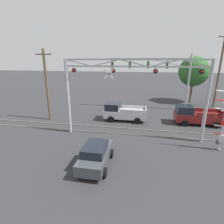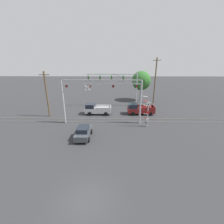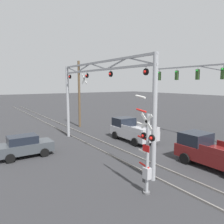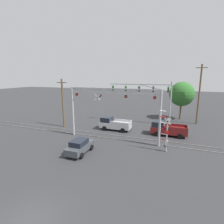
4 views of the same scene
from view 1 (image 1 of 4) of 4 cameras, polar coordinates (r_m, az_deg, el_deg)
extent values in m
cube|color=gray|center=(16.89, 6.47, -7.34)|extent=(80.00, 0.08, 0.10)
cube|color=gray|center=(18.21, 6.79, -5.51)|extent=(80.00, 0.08, 0.10)
cylinder|color=#9EA0A5|center=(16.97, -14.12, 4.64)|extent=(0.28, 0.28, 7.00)
cylinder|color=#9EA0A5|center=(16.34, 28.54, 2.61)|extent=(0.28, 0.28, 7.00)
cube|color=#9EA0A5|center=(15.14, 7.20, 14.53)|extent=(12.40, 0.14, 0.14)
cube|color=#9EA0A5|center=(15.13, 7.28, 16.67)|extent=(12.40, 0.14, 0.14)
cube|color=#9EA0A5|center=(16.15, -10.87, 15.52)|extent=(2.44, 0.08, 0.64)
cube|color=#9EA0A5|center=(15.46, -2.11, 15.74)|extent=(2.44, 0.08, 0.64)
cube|color=#9EA0A5|center=(15.13, 7.24, 15.60)|extent=(2.44, 0.08, 0.64)
cube|color=#9EA0A5|center=(15.19, 16.73, 15.05)|extent=(2.44, 0.08, 0.64)
cube|color=#9EA0A5|center=(15.62, 25.86, 14.14)|extent=(2.44, 0.08, 0.64)
cylinder|color=black|center=(16.35, -12.33, 13.19)|extent=(0.38, 0.10, 0.38)
sphere|color=red|center=(16.28, -12.43, 13.17)|extent=(0.18, 0.18, 0.18)
cylinder|color=#9EA0A5|center=(16.33, -12.38, 14.03)|extent=(0.04, 0.04, 0.10)
cylinder|color=black|center=(15.36, 0.35, 13.35)|extent=(0.38, 0.10, 0.38)
sphere|color=red|center=(15.29, 0.31, 13.33)|extent=(0.18, 0.18, 0.18)
cylinder|color=#9EA0A5|center=(15.35, 0.35, 14.24)|extent=(0.04, 0.04, 0.10)
cylinder|color=black|center=(15.16, 14.02, 12.82)|extent=(0.38, 0.10, 0.38)
sphere|color=red|center=(15.09, 14.04, 12.80)|extent=(0.18, 0.18, 0.18)
cylinder|color=#9EA0A5|center=(15.15, 14.09, 13.72)|extent=(0.04, 0.04, 0.10)
cylinder|color=black|center=(15.78, 27.24, 11.63)|extent=(0.38, 0.10, 0.38)
sphere|color=red|center=(15.71, 27.31, 11.60)|extent=(0.18, 0.18, 0.18)
cylinder|color=#9EA0A5|center=(15.76, 27.36, 12.49)|extent=(0.04, 0.04, 0.10)
cube|color=white|center=(15.34, -1.03, 12.37)|extent=(0.88, 0.03, 0.88)
cube|color=white|center=(15.34, -1.03, 12.37)|extent=(0.88, 0.03, 0.88)
cylinder|color=black|center=(15.32, -1.04, 12.36)|extent=(0.04, 0.04, 0.02)
cylinder|color=#9EA0A5|center=(15.88, 32.43, -4.12)|extent=(0.16, 0.16, 3.95)
cylinder|color=#59595B|center=(16.59, 31.37, -10.37)|extent=(0.35, 0.35, 0.10)
cylinder|color=black|center=(15.52, 31.98, -1.07)|extent=(0.32, 0.09, 0.32)
sphere|color=red|center=(15.47, 32.06, -1.13)|extent=(0.16, 0.16, 0.16)
cube|color=red|center=(15.70, 32.75, -3.13)|extent=(0.44, 0.02, 0.32)
cube|color=#B2B2B7|center=(16.20, 31.91, -7.19)|extent=(0.36, 0.28, 0.56)
cylinder|color=red|center=(16.00, 31.38, -6.09)|extent=(0.68, 0.09, 0.16)
cylinder|color=white|center=(15.75, 31.50, -3.83)|extent=(0.68, 0.09, 0.16)
cylinder|color=red|center=(15.53, 31.63, -1.51)|extent=(0.68, 0.09, 0.16)
cylinder|color=white|center=(15.33, 31.76, 0.88)|extent=(0.68, 0.09, 0.16)
cylinder|color=red|center=(15.16, 31.90, 3.33)|extent=(0.68, 0.09, 0.16)
cylinder|color=white|center=(15.02, 32.04, 5.82)|extent=(0.68, 0.09, 0.16)
cube|color=#3F3F42|center=(16.27, 31.25, -8.32)|extent=(0.24, 0.12, 0.36)
cylinder|color=#9EA0A5|center=(26.26, 23.65, 8.63)|extent=(0.24, 0.24, 7.61)
cube|color=#9EA0A5|center=(25.38, 11.83, 16.70)|extent=(11.03, 0.14, 0.14)
cube|color=#9EA0A5|center=(25.58, 18.14, 14.89)|extent=(5.53, 0.08, 1.28)
cylinder|color=#9EA0A5|center=(25.77, 0.11, 16.71)|extent=(0.04, 0.04, 0.30)
cube|color=#28471E|center=(25.78, 0.11, 15.27)|extent=(0.30, 0.26, 0.99)
sphere|color=green|center=(25.61, 0.04, 16.08)|extent=(0.18, 0.18, 0.18)
cylinder|color=#9EA0A5|center=(25.45, 5.92, 16.62)|extent=(0.04, 0.04, 0.30)
cube|color=#28471E|center=(25.46, 5.88, 15.17)|extent=(0.30, 0.26, 0.99)
sphere|color=green|center=(25.29, 5.87, 15.98)|extent=(0.18, 0.18, 0.18)
cylinder|color=#9EA0A5|center=(25.38, 11.81, 16.36)|extent=(0.04, 0.04, 0.30)
cube|color=#28471E|center=(25.39, 11.72, 14.91)|extent=(0.30, 0.26, 0.99)
sphere|color=green|center=(25.21, 11.78, 15.72)|extent=(0.18, 0.18, 0.18)
cylinder|color=#9EA0A5|center=(25.55, 17.66, 15.95)|extent=(0.04, 0.04, 0.30)
cube|color=#28471E|center=(25.56, 17.53, 14.50)|extent=(0.30, 0.26, 0.99)
sphere|color=green|center=(25.39, 17.65, 15.31)|extent=(0.18, 0.18, 0.18)
cylinder|color=#9EA0A5|center=(25.96, 23.35, 15.39)|extent=(0.04, 0.04, 0.30)
cube|color=#28471E|center=(25.97, 23.18, 13.97)|extent=(0.30, 0.26, 0.99)
sphere|color=green|center=(25.80, 23.36, 14.76)|extent=(0.18, 0.18, 0.18)
cube|color=#B7B7BC|center=(20.57, 4.29, -0.57)|extent=(4.86, 2.04, 0.85)
cube|color=black|center=(20.53, 0.21, 1.85)|extent=(1.59, 1.88, 0.81)
cube|color=#B7B7BC|center=(19.39, 6.65, 0.13)|extent=(2.87, 0.08, 0.36)
cube|color=#B7B7BC|center=(21.27, 7.01, 1.64)|extent=(2.87, 0.08, 0.36)
cube|color=#B7B7BC|center=(20.30, 11.02, 0.70)|extent=(0.10, 1.96, 0.36)
cylinder|color=black|center=(19.93, -0.37, -2.38)|extent=(0.74, 0.24, 0.74)
cylinder|color=black|center=(21.86, 0.63, -0.62)|extent=(0.74, 0.24, 0.74)
cylinder|color=black|center=(19.63, 8.32, -2.87)|extent=(0.74, 0.24, 0.74)
cylinder|color=black|center=(21.59, 8.54, -1.04)|extent=(0.74, 0.24, 0.74)
cube|color=maroon|center=(21.52, 26.37, -1.55)|extent=(5.06, 2.04, 0.85)
cube|color=black|center=(20.90, 22.59, 0.79)|extent=(1.65, 1.88, 0.81)
cube|color=maroon|center=(20.75, 29.74, -0.92)|extent=(3.01, 0.08, 0.36)
cube|color=maroon|center=(22.53, 28.18, 0.58)|extent=(3.01, 0.08, 0.36)
cube|color=maroon|center=(22.19, 32.71, -0.34)|extent=(0.10, 1.96, 0.36)
cylinder|color=black|center=(20.30, 22.73, -3.39)|extent=(0.74, 0.24, 0.74)
cylinder|color=black|center=(22.21, 21.66, -1.57)|extent=(0.74, 0.24, 0.74)
cylinder|color=black|center=(21.23, 31.01, -3.69)|extent=(0.74, 0.24, 0.74)
cylinder|color=black|center=(23.06, 29.31, -1.92)|extent=(0.74, 0.24, 0.74)
cube|color=#3D4247|center=(12.23, -5.30, -14.14)|extent=(1.67, 3.88, 0.71)
cube|color=black|center=(11.78, -5.59, -11.87)|extent=(1.42, 2.02, 0.57)
cylinder|color=black|center=(13.58, -7.46, -12.54)|extent=(0.24, 0.63, 0.63)
cylinder|color=black|center=(13.21, -0.25, -13.29)|extent=(0.24, 0.63, 0.63)
cylinder|color=black|center=(11.73, -11.02, -17.95)|extent=(0.24, 0.63, 0.63)
cylinder|color=black|center=(11.30, -2.52, -19.13)|extent=(0.24, 0.63, 0.63)
cylinder|color=brown|center=(21.36, -20.49, 7.97)|extent=(0.28, 0.28, 8.05)
cube|color=brown|center=(21.16, -21.48, 17.14)|extent=(1.80, 0.12, 0.12)
cylinder|color=silver|center=(21.60, -23.46, 17.17)|extent=(0.08, 0.08, 0.12)
cylinder|color=silver|center=(20.76, -19.49, 17.64)|extent=(0.08, 0.08, 0.12)
cylinder|color=brown|center=(29.94, 31.60, 11.20)|extent=(0.28, 0.28, 10.47)
cylinder|color=silver|center=(29.76, 31.53, 20.43)|extent=(0.08, 0.08, 0.12)
cylinder|color=brown|center=(31.98, 24.38, 5.96)|extent=(0.32, 0.32, 3.39)
sphere|color=#2D6628|center=(31.60, 25.13, 11.92)|extent=(4.74, 4.74, 4.74)
camera|label=2|loc=(8.05, -178.04, 1.08)|focal=24.00mm
camera|label=3|loc=(15.28, 72.80, -1.08)|focal=35.00mm
camera|label=4|loc=(9.19, 141.95, -3.25)|focal=28.00mm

